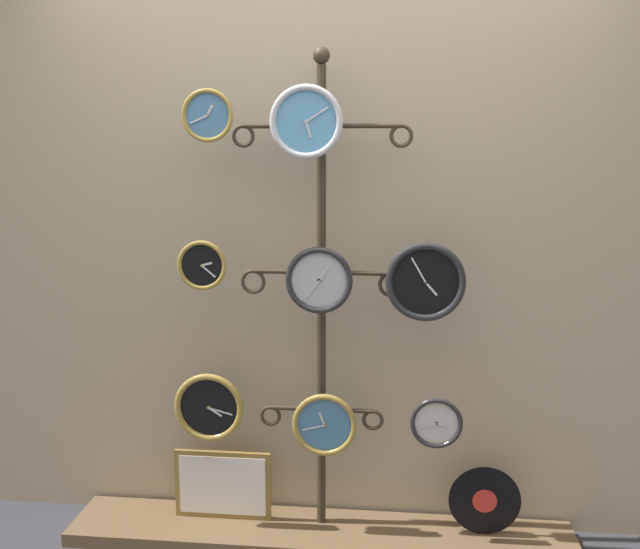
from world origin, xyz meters
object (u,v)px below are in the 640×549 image
display_stand (321,380)px  clock_middle_center (320,280)px  clock_middle_right (425,282)px  clock_middle_left (202,265)px  vinyl_record (485,501)px  clock_top_left (208,116)px  clock_bottom_center (324,425)px  picture_frame (223,485)px  clock_top_center (306,122)px  clock_bottom_left (209,407)px  clock_bottom_right (436,423)px

display_stand → clock_middle_center: size_ratio=7.56×
clock_middle_right → clock_middle_left: bearing=-179.5°
clock_middle_center → vinyl_record: bearing=4.1°
clock_top_left → clock_bottom_center: bearing=2.0°
vinyl_record → picture_frame: picture_frame is taller
clock_top_left → clock_middle_right: clock_top_left is taller
clock_middle_left → vinyl_record: clock_middle_left is taller
clock_bottom_center → clock_top_center: bearing=-177.0°
clock_top_center → clock_bottom_left: 1.27m
clock_top_center → clock_middle_left: clock_top_center is taller
clock_bottom_center → vinyl_record: bearing=4.7°
clock_top_left → vinyl_record: (1.15, 0.07, -1.61)m
picture_frame → clock_middle_left: bearing=-118.7°
clock_middle_left → clock_middle_center: clock_middle_left is taller
clock_bottom_center → display_stand: bearing=104.8°
clock_middle_center → clock_top_left: bearing=-177.1°
clock_top_center → clock_bottom_center: bearing=3.0°
clock_top_center → picture_frame: size_ratio=0.67×
clock_middle_center → clock_bottom_left: clock_middle_center is taller
picture_frame → display_stand: bearing=2.0°
display_stand → clock_middle_right: display_stand is taller
clock_middle_center → clock_bottom_left: size_ratio=0.92×
clock_top_center → picture_frame: bearing=168.9°
display_stand → clock_bottom_center: display_stand is taller
clock_middle_left → clock_bottom_right: size_ratio=0.97×
display_stand → picture_frame: 0.67m
clock_bottom_center → vinyl_record: (0.68, 0.06, -0.34)m
clock_bottom_left → vinyl_record: 1.25m
clock_bottom_left → clock_middle_right: bearing=-0.1°
clock_top_center → clock_middle_right: size_ratio=0.91×
clock_bottom_right → vinyl_record: clock_bottom_right is taller
clock_bottom_center → clock_bottom_right: size_ratio=1.27×
clock_bottom_left → clock_bottom_right: 0.96m
clock_top_left → clock_bottom_right: size_ratio=0.98×
clock_top_center → clock_bottom_left: bearing=179.3°
clock_top_center → clock_bottom_center: size_ratio=1.06×
vinyl_record → picture_frame: 1.15m
clock_bottom_left → vinyl_record: (1.18, 0.06, -0.39)m
clock_middle_left → clock_bottom_center: clock_middle_left is taller
clock_top_center → vinyl_record: size_ratio=0.96×
clock_top_center → clock_bottom_right: clock_top_center is taller
clock_middle_center → picture_frame: clock_middle_center is taller
clock_bottom_center → vinyl_record: clock_bottom_center is taller
clock_bottom_center → picture_frame: size_ratio=0.63×
display_stand → clock_bottom_center: 0.19m
clock_top_center → vinyl_record: clock_top_center is taller
clock_bottom_center → clock_bottom_right: bearing=-2.7°
display_stand → clock_middle_center: (0.00, -0.08, 0.45)m
clock_middle_center → vinyl_record: clock_middle_center is taller
clock_middle_center → clock_bottom_right: (0.49, -0.03, -0.58)m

